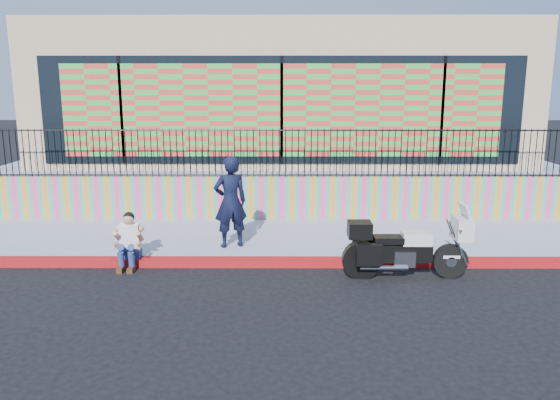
{
  "coord_description": "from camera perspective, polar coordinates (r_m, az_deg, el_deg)",
  "views": [
    {
      "loc": [
        0.01,
        -10.31,
        3.53
      ],
      "look_at": [
        -0.03,
        1.2,
        1.08
      ],
      "focal_mm": 35.0,
      "sensor_mm": 36.0,
      "label": 1
    }
  ],
  "objects": [
    {
      "name": "sidewalk",
      "position": [
        12.45,
        0.16,
        -4.1
      ],
      "size": [
        16.0,
        3.0,
        0.15
      ],
      "primitive_type": "cube",
      "color": "#8C91A8",
      "rests_on": "ground"
    },
    {
      "name": "metal_fence",
      "position": [
        13.66,
        0.17,
        4.95
      ],
      "size": [
        15.8,
        0.04,
        1.2
      ],
      "primitive_type": null,
      "color": "black",
      "rests_on": "mural_wall"
    },
    {
      "name": "elevated_platform",
      "position": [
        18.88,
        0.18,
        3.16
      ],
      "size": [
        16.0,
        10.0,
        1.25
      ],
      "primitive_type": "cube",
      "color": "#8C91A8",
      "rests_on": "ground"
    },
    {
      "name": "police_officer",
      "position": [
        11.46,
        -5.21,
        -0.19
      ],
      "size": [
        0.82,
        0.68,
        1.94
      ],
      "primitive_type": "imported",
      "rotation": [
        0.0,
        0.0,
        3.49
      ],
      "color": "black",
      "rests_on": "sidewalk"
    },
    {
      "name": "mural_wall",
      "position": [
        13.85,
        0.17,
        0.22
      ],
      "size": [
        16.0,
        0.2,
        1.1
      ],
      "primitive_type": "cube",
      "color": "#FF438A",
      "rests_on": "sidewalk"
    },
    {
      "name": "seated_man",
      "position": [
        11.06,
        -15.55,
        -4.61
      ],
      "size": [
        0.54,
        0.71,
        1.06
      ],
      "color": "navy",
      "rests_on": "ground"
    },
    {
      "name": "ground",
      "position": [
        10.9,
        0.15,
        -6.89
      ],
      "size": [
        90.0,
        90.0,
        0.0
      ],
      "primitive_type": "plane",
      "color": "black",
      "rests_on": "ground"
    },
    {
      "name": "storefront_building",
      "position": [
        18.44,
        0.19,
        11.14
      ],
      "size": [
        14.0,
        8.06,
        4.0
      ],
      "color": "#CCB488",
      "rests_on": "elevated_platform"
    },
    {
      "name": "red_curb",
      "position": [
        10.87,
        0.15,
        -6.52
      ],
      "size": [
        16.0,
        0.3,
        0.15
      ],
      "primitive_type": "cube",
      "color": "#A00B19",
      "rests_on": "ground"
    },
    {
      "name": "police_motorcycle",
      "position": [
        10.34,
        12.83,
        -4.78
      ],
      "size": [
        2.29,
        0.76,
        1.43
      ],
      "color": "black",
      "rests_on": "ground"
    }
  ]
}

